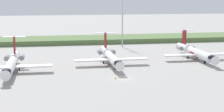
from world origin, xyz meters
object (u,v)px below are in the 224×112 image
Objects in this scene: regional_jet_second at (12,63)px; safety_cone_front_marker at (116,78)px; regional_jet_third at (110,56)px; regional_jet_fourth at (195,52)px; antenna_mast at (122,26)px.

safety_cone_front_marker is (27.58, -13.49, -2.26)m from regional_jet_second.
regional_jet_third is 30.08m from regional_jet_fourth.
regional_jet_fourth is (59.33, 10.06, 0.00)m from regional_jet_second.
regional_jet_second is 1.00× the size of regional_jet_fourth.
regional_jet_second reaches higher than safety_cone_front_marker.
regional_jet_fourth is at bearing -59.22° from antenna_mast.
regional_jet_third is at bearing -172.40° from regional_jet_fourth.
regional_jet_second is 30.14m from regional_jet_third.
regional_jet_second is at bearing -168.36° from regional_jet_third.
regional_jet_second and regional_jet_third have the same top height.
safety_cone_front_marker is at bearing -143.44° from regional_jet_fourth.
regional_jet_second is 56.36× the size of safety_cone_front_marker.
regional_jet_third is 19.79m from safety_cone_front_marker.
regional_jet_third reaches higher than safety_cone_front_marker.
regional_jet_third is 56.36× the size of safety_cone_front_marker.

